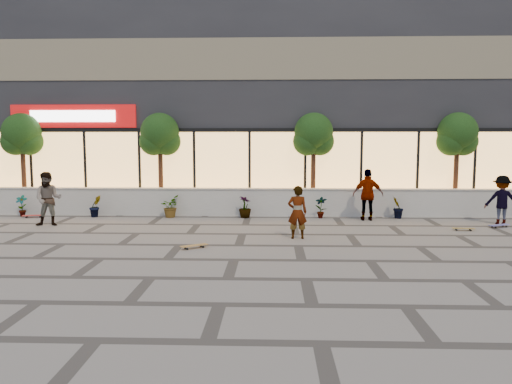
{
  "coord_description": "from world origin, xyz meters",
  "views": [
    {
      "loc": [
        0.94,
        -11.78,
        2.92
      ],
      "look_at": [
        0.42,
        3.28,
        1.3
      ],
      "focal_mm": 35.0,
      "sensor_mm": 36.0,
      "label": 1
    }
  ],
  "objects_px": {
    "tree_east": "(457,137)",
    "skateboard_center": "(194,246)",
    "tree_midwest": "(160,137)",
    "skater_right_near": "(368,195)",
    "tree_west": "(22,137)",
    "skateboard_left": "(33,216)",
    "skater_right_far": "(502,200)",
    "skateboard_right_far": "(499,225)",
    "skateboard_right_near": "(463,228)",
    "tree_mideast": "(314,137)",
    "skater_center": "(297,212)",
    "skater_left": "(48,199)"
  },
  "relations": [
    {
      "from": "tree_mideast",
      "to": "skater_right_near",
      "type": "bearing_deg",
      "value": -42.83
    },
    {
      "from": "skater_right_near",
      "to": "skateboard_center",
      "type": "bearing_deg",
      "value": 44.07
    },
    {
      "from": "tree_east",
      "to": "skateboard_left",
      "type": "relative_size",
      "value": 4.94
    },
    {
      "from": "skateboard_right_far",
      "to": "skateboard_right_near",
      "type": "bearing_deg",
      "value": 178.25
    },
    {
      "from": "skateboard_left",
      "to": "skateboard_right_far",
      "type": "relative_size",
      "value": 1.0
    },
    {
      "from": "skater_right_far",
      "to": "tree_midwest",
      "type": "bearing_deg",
      "value": 2.79
    },
    {
      "from": "skateboard_center",
      "to": "skater_right_near",
      "type": "bearing_deg",
      "value": 6.65
    },
    {
      "from": "tree_mideast",
      "to": "skater_left",
      "type": "distance_m",
      "value": 9.84
    },
    {
      "from": "tree_mideast",
      "to": "skater_right_far",
      "type": "relative_size",
      "value": 2.35
    },
    {
      "from": "tree_west",
      "to": "skater_right_far",
      "type": "relative_size",
      "value": 2.35
    },
    {
      "from": "skater_left",
      "to": "skateboard_right_near",
      "type": "distance_m",
      "value": 13.61
    },
    {
      "from": "skater_right_near",
      "to": "tree_mideast",
      "type": "bearing_deg",
      "value": -39.89
    },
    {
      "from": "skateboard_right_near",
      "to": "skateboard_center",
      "type": "bearing_deg",
      "value": -154.64
    },
    {
      "from": "tree_midwest",
      "to": "skater_left",
      "type": "relative_size",
      "value": 2.16
    },
    {
      "from": "tree_east",
      "to": "skater_center",
      "type": "xyz_separation_m",
      "value": [
        -6.35,
        -5.05,
        -2.21
      ]
    },
    {
      "from": "skater_left",
      "to": "skater_right_far",
      "type": "distance_m",
      "value": 15.32
    },
    {
      "from": "tree_midwest",
      "to": "skater_left",
      "type": "bearing_deg",
      "value": -133.83
    },
    {
      "from": "tree_east",
      "to": "skateboard_center",
      "type": "height_order",
      "value": "tree_east"
    },
    {
      "from": "tree_mideast",
      "to": "skater_center",
      "type": "distance_m",
      "value": 5.58
    },
    {
      "from": "skater_right_near",
      "to": "tree_midwest",
      "type": "bearing_deg",
      "value": -9.25
    },
    {
      "from": "tree_midwest",
      "to": "skater_right_far",
      "type": "relative_size",
      "value": 2.35
    },
    {
      "from": "skateboard_center",
      "to": "skateboard_left",
      "type": "height_order",
      "value": "skateboard_left"
    },
    {
      "from": "skater_left",
      "to": "skateboard_left",
      "type": "distance_m",
      "value": 2.34
    },
    {
      "from": "tree_west",
      "to": "tree_midwest",
      "type": "height_order",
      "value": "same"
    },
    {
      "from": "skateboard_center",
      "to": "skateboard_right_far",
      "type": "relative_size",
      "value": 0.92
    },
    {
      "from": "skater_left",
      "to": "skater_right_near",
      "type": "bearing_deg",
      "value": -2.12
    },
    {
      "from": "skater_center",
      "to": "skateboard_right_near",
      "type": "relative_size",
      "value": 2.21
    },
    {
      "from": "skateboard_right_near",
      "to": "skateboard_right_far",
      "type": "xyz_separation_m",
      "value": [
        1.4,
        0.61,
        0.01
      ]
    },
    {
      "from": "tree_east",
      "to": "skater_left",
      "type": "bearing_deg",
      "value": -167.61
    },
    {
      "from": "tree_midwest",
      "to": "skateboard_right_far",
      "type": "height_order",
      "value": "tree_midwest"
    },
    {
      "from": "tree_midwest",
      "to": "skater_right_near",
      "type": "relative_size",
      "value": 2.13
    },
    {
      "from": "skater_right_near",
      "to": "skateboard_right_far",
      "type": "height_order",
      "value": "skater_right_near"
    },
    {
      "from": "tree_west",
      "to": "skater_right_near",
      "type": "xyz_separation_m",
      "value": [
        13.32,
        -1.69,
        -2.06
      ]
    },
    {
      "from": "skater_left",
      "to": "skateboard_center",
      "type": "distance_m",
      "value": 6.38
    },
    {
      "from": "tree_west",
      "to": "skater_right_near",
      "type": "distance_m",
      "value": 13.59
    },
    {
      "from": "tree_east",
      "to": "skateboard_right_far",
      "type": "height_order",
      "value": "tree_east"
    },
    {
      "from": "tree_midwest",
      "to": "tree_east",
      "type": "relative_size",
      "value": 1.0
    },
    {
      "from": "tree_west",
      "to": "skater_right_near",
      "type": "bearing_deg",
      "value": -7.22
    },
    {
      "from": "tree_midwest",
      "to": "skateboard_left",
      "type": "relative_size",
      "value": 4.94
    },
    {
      "from": "skateboard_left",
      "to": "skateboard_right_near",
      "type": "bearing_deg",
      "value": -22.07
    },
    {
      "from": "tree_west",
      "to": "skater_right_near",
      "type": "height_order",
      "value": "tree_west"
    },
    {
      "from": "skateboard_left",
      "to": "tree_midwest",
      "type": "bearing_deg",
      "value": 4.61
    },
    {
      "from": "tree_east",
      "to": "skater_left",
      "type": "height_order",
      "value": "tree_east"
    },
    {
      "from": "tree_midwest",
      "to": "skateboard_right_far",
      "type": "bearing_deg",
      "value": -14.18
    },
    {
      "from": "tree_west",
      "to": "skater_right_near",
      "type": "relative_size",
      "value": 2.13
    },
    {
      "from": "skater_center",
      "to": "tree_midwest",
      "type": "bearing_deg",
      "value": -45.81
    },
    {
      "from": "skater_right_far",
      "to": "skateboard_right_far",
      "type": "bearing_deg",
      "value": 76.64
    },
    {
      "from": "tree_mideast",
      "to": "skateboard_right_near",
      "type": "xyz_separation_m",
      "value": [
        4.5,
        -3.62,
        -2.92
      ]
    },
    {
      "from": "skateboard_right_near",
      "to": "skater_right_near",
      "type": "bearing_deg",
      "value": 150.29
    },
    {
      "from": "skater_center",
      "to": "skateboard_right_far",
      "type": "height_order",
      "value": "skater_center"
    }
  ]
}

